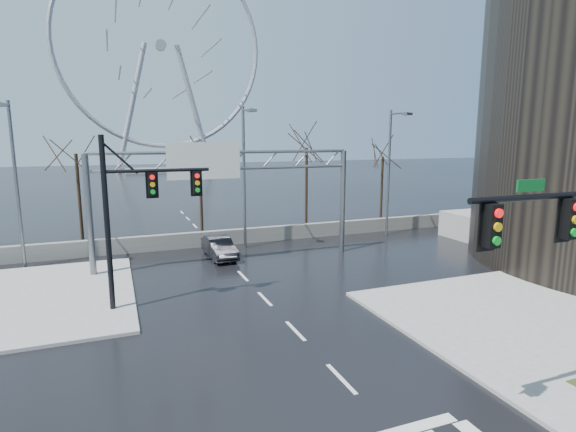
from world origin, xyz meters
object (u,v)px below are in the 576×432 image
ferris_wheel (161,54)px  sign_gantry (222,182)px  signal_mast_far (133,206)px  car (219,247)px

ferris_wheel → sign_gantry: bearing=-93.8°
signal_mast_far → ferris_wheel: 89.30m
sign_gantry → car: 4.73m
car → sign_gantry: bearing=-93.8°
signal_mast_far → sign_gantry: (5.49, 6.00, 0.35)m
signal_mast_far → car: 10.20m
sign_gantry → car: (0.03, 1.52, -4.48)m
signal_mast_far → car: bearing=53.7°
ferris_wheel → car: bearing=-93.9°
sign_gantry → ferris_wheel: ferris_wheel is taller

